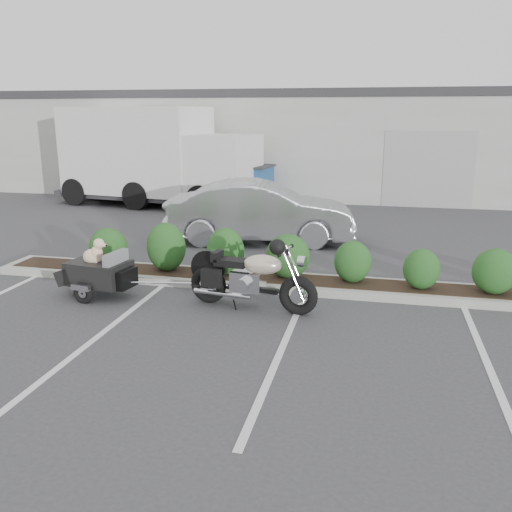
% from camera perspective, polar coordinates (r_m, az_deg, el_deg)
% --- Properties ---
extents(ground, '(90.00, 90.00, 0.00)m').
position_cam_1_polar(ground, '(8.39, -4.75, -7.41)').
color(ground, '#38383A').
rests_on(ground, ground).
extents(planter_kerb, '(12.00, 1.00, 0.15)m').
position_cam_1_polar(planter_kerb, '(10.17, 4.36, -2.91)').
color(planter_kerb, '#9E9E93').
rests_on(planter_kerb, ground).
extents(building, '(26.00, 10.00, 4.00)m').
position_cam_1_polar(building, '(24.54, 7.36, 11.99)').
color(building, '#9EA099').
rests_on(building, ground).
extents(motorcycle, '(2.26, 0.88, 1.30)m').
position_cam_1_polar(motorcycle, '(8.93, -0.53, -2.41)').
color(motorcycle, black).
rests_on(motorcycle, ground).
extents(pet_trailer, '(1.83, 1.04, 1.08)m').
position_cam_1_polar(pet_trailer, '(9.96, -16.26, -1.58)').
color(pet_trailer, black).
rests_on(pet_trailer, ground).
extents(sedan, '(4.84, 2.29, 1.53)m').
position_cam_1_polar(sedan, '(13.60, 0.49, 4.66)').
color(sedan, '#A6A6AD').
rests_on(sedan, ground).
extents(dumpster, '(2.30, 1.69, 1.42)m').
position_cam_1_polar(dumpster, '(19.15, -1.63, 7.48)').
color(dumpster, navy).
rests_on(dumpster, ground).
extents(delivery_truck, '(7.63, 3.49, 3.37)m').
position_cam_1_polar(delivery_truck, '(19.49, -10.34, 10.04)').
color(delivery_truck, silver).
rests_on(delivery_truck, ground).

